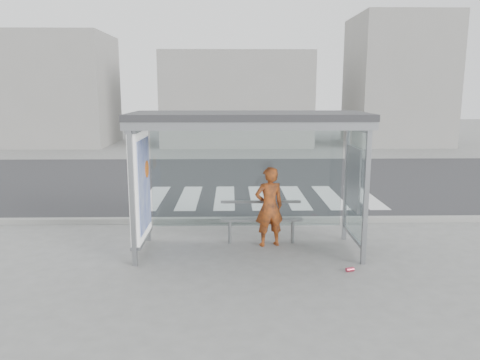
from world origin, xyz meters
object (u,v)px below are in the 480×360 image
Objects in this scene: bench at (261,219)px; soda_can at (350,269)px; person at (269,207)px; bus_shelter at (228,147)px.

bench is 11.88× the size of soda_can.
person is at bearing 132.51° from soda_can.
person is 11.60× the size of soda_can.
bus_shelter is 2.70× the size of person.
soda_can is at bearing 118.68° from person.
soda_can is (1.27, -1.38, -0.75)m from person.
bench is (-0.14, 0.17, -0.29)m from person.
soda_can is at bearing -28.29° from bus_shelter.
person is at bearing 19.05° from bus_shelter.
bus_shelter is 2.64× the size of bench.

